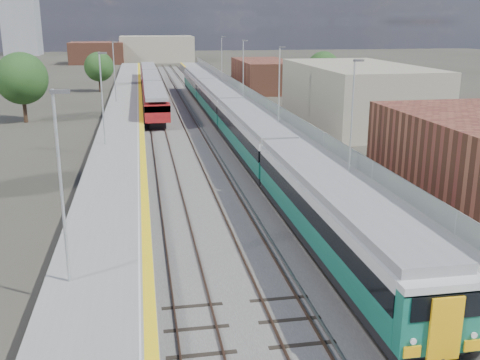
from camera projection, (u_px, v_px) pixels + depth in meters
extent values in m
plane|color=#47443A|center=(205.00, 120.00, 63.80)|extent=(320.00, 320.00, 0.00)
cube|color=#565451|center=(184.00, 117.00, 65.78)|extent=(10.50, 155.00, 0.06)
cube|color=#4C3323|center=(207.00, 113.00, 68.63)|extent=(0.07, 160.00, 0.14)
cube|color=#4C3323|center=(218.00, 112.00, 68.88)|extent=(0.07, 160.00, 0.14)
cube|color=#4C3323|center=(178.00, 113.00, 68.05)|extent=(0.07, 160.00, 0.14)
cube|color=#4C3323|center=(190.00, 113.00, 68.29)|extent=(0.07, 160.00, 0.14)
cube|color=#4C3323|center=(149.00, 114.00, 67.46)|extent=(0.07, 160.00, 0.14)
cube|color=#4C3323|center=(161.00, 114.00, 67.70)|extent=(0.07, 160.00, 0.14)
cube|color=gray|center=(204.00, 113.00, 68.58)|extent=(0.08, 160.00, 0.10)
cube|color=gray|center=(193.00, 113.00, 68.35)|extent=(0.08, 160.00, 0.10)
cube|color=slate|center=(246.00, 112.00, 66.91)|extent=(4.70, 155.00, 1.00)
cube|color=gray|center=(246.00, 107.00, 66.77)|extent=(4.70, 155.00, 0.03)
cube|color=yellow|center=(229.00, 108.00, 66.41)|extent=(0.40, 155.00, 0.01)
cube|color=gray|center=(264.00, 102.00, 66.98)|extent=(0.06, 155.00, 1.20)
cylinder|color=#9EA0A3|center=(352.00, 117.00, 37.07)|extent=(0.12, 0.12, 7.50)
cube|color=#4C4C4F|center=(359.00, 60.00, 36.12)|extent=(0.70, 0.18, 0.14)
cylinder|color=#9EA0A3|center=(279.00, 85.00, 56.03)|extent=(0.12, 0.12, 7.50)
cube|color=#4C4C4F|center=(282.00, 47.00, 55.08)|extent=(0.70, 0.18, 0.14)
cylinder|color=#9EA0A3|center=(243.00, 69.00, 74.98)|extent=(0.12, 0.12, 7.50)
cube|color=#4C4C4F|center=(245.00, 41.00, 74.03)|extent=(0.70, 0.18, 0.14)
cylinder|color=#9EA0A3|center=(222.00, 59.00, 93.93)|extent=(0.12, 0.12, 7.50)
cube|color=#4C4C4F|center=(223.00, 37.00, 92.98)|extent=(0.70, 0.18, 0.14)
cube|color=slate|center=(124.00, 115.00, 64.51)|extent=(4.30, 155.00, 1.00)
cube|color=gray|center=(124.00, 111.00, 64.37)|extent=(4.30, 155.00, 0.03)
cube|color=yellow|center=(141.00, 110.00, 64.69)|extent=(0.45, 155.00, 0.01)
cube|color=silver|center=(138.00, 110.00, 64.63)|extent=(0.08, 155.00, 0.01)
cylinder|color=#9EA0A3|center=(61.00, 190.00, 20.99)|extent=(0.12, 0.12, 7.50)
cube|color=#4C4C4F|center=(60.00, 92.00, 20.04)|extent=(0.70, 0.18, 0.14)
cylinder|color=#9EA0A3|center=(102.00, 99.00, 45.63)|extent=(0.12, 0.12, 7.50)
cube|color=#4C4C4F|center=(102.00, 53.00, 44.67)|extent=(0.70, 0.18, 0.14)
cylinder|color=#9EA0A3|center=(114.00, 72.00, 70.26)|extent=(0.12, 0.12, 7.50)
cube|color=#4C4C4F|center=(115.00, 42.00, 69.31)|extent=(0.70, 0.18, 0.14)
cube|color=#A09880|center=(356.00, 95.00, 60.87)|extent=(11.00, 22.00, 6.40)
cube|color=brown|center=(264.00, 75.00, 91.86)|extent=(8.00, 18.00, 4.80)
cube|color=#A09880|center=(157.00, 49.00, 157.26)|extent=(20.00, 14.00, 7.00)
cube|color=brown|center=(97.00, 53.00, 150.03)|extent=(14.00, 12.00, 5.60)
cube|color=black|center=(331.00, 239.00, 26.68)|extent=(2.68, 19.24, 0.45)
cube|color=#126146|center=(332.00, 223.00, 26.46)|extent=(2.78, 19.24, 1.12)
cube|color=black|center=(333.00, 205.00, 26.22)|extent=(2.84, 19.24, 0.77)
cube|color=silver|center=(333.00, 193.00, 26.06)|extent=(2.78, 19.24, 0.47)
cube|color=gray|center=(334.00, 184.00, 25.94)|extent=(2.47, 19.24, 0.39)
cube|color=black|center=(251.00, 149.00, 45.38)|extent=(2.68, 19.24, 0.45)
cube|color=#126146|center=(251.00, 140.00, 45.17)|extent=(2.78, 19.24, 1.12)
cube|color=black|center=(251.00, 129.00, 44.93)|extent=(2.84, 19.24, 0.77)
cube|color=silver|center=(251.00, 121.00, 44.76)|extent=(2.78, 19.24, 0.47)
cube|color=gray|center=(251.00, 116.00, 44.65)|extent=(2.47, 19.24, 0.39)
cube|color=black|center=(218.00, 112.00, 64.08)|extent=(2.68, 19.24, 0.45)
cube|color=#126146|center=(218.00, 105.00, 63.87)|extent=(2.78, 19.24, 1.12)
cube|color=black|center=(218.00, 97.00, 63.63)|extent=(2.84, 19.24, 0.77)
cube|color=silver|center=(217.00, 92.00, 63.46)|extent=(2.78, 19.24, 0.47)
cube|color=gray|center=(217.00, 88.00, 63.35)|extent=(2.47, 19.24, 0.39)
cube|color=black|center=(199.00, 92.00, 82.79)|extent=(2.68, 19.24, 0.45)
cube|color=#126146|center=(199.00, 86.00, 82.57)|extent=(2.78, 19.24, 1.12)
cube|color=black|center=(199.00, 80.00, 82.33)|extent=(2.84, 19.24, 0.77)
cube|color=silver|center=(199.00, 76.00, 82.16)|extent=(2.78, 19.24, 0.47)
cube|color=gray|center=(199.00, 73.00, 82.05)|extent=(2.47, 19.24, 0.39)
cube|color=#126146|center=(440.00, 320.00, 16.99)|extent=(2.76, 0.59, 2.07)
cube|color=black|center=(447.00, 307.00, 16.54)|extent=(2.27, 0.06, 0.79)
cube|color=#F6AE10|center=(446.00, 329.00, 16.67)|extent=(1.04, 0.10, 2.07)
cube|color=black|center=(156.00, 115.00, 65.04)|extent=(1.76, 14.95, 0.61)
cube|color=maroon|center=(155.00, 102.00, 64.64)|extent=(2.59, 17.59, 1.85)
cube|color=black|center=(155.00, 98.00, 64.51)|extent=(2.65, 17.59, 0.65)
cube|color=gray|center=(154.00, 90.00, 64.26)|extent=(2.31, 17.59, 0.37)
cube|color=black|center=(152.00, 95.00, 82.18)|extent=(1.76, 14.95, 0.61)
cube|color=maroon|center=(151.00, 85.00, 81.78)|extent=(2.59, 17.59, 1.85)
cube|color=black|center=(151.00, 82.00, 81.66)|extent=(2.65, 17.59, 0.65)
cube|color=gray|center=(151.00, 76.00, 81.40)|extent=(2.31, 17.59, 0.37)
cube|color=black|center=(149.00, 83.00, 99.32)|extent=(1.76, 14.95, 0.61)
cube|color=maroon|center=(149.00, 74.00, 98.92)|extent=(2.59, 17.59, 1.85)
cube|color=black|center=(149.00, 72.00, 98.80)|extent=(2.65, 17.59, 0.65)
cube|color=gray|center=(148.00, 66.00, 98.55)|extent=(2.31, 17.59, 0.37)
cylinder|color=#382619|center=(25.00, 110.00, 62.29)|extent=(0.44, 0.44, 2.69)
sphere|color=#1F4018|center=(22.00, 78.00, 61.33)|extent=(5.68, 5.68, 5.68)
cylinder|color=#382619|center=(100.00, 85.00, 89.58)|extent=(0.44, 0.44, 2.19)
sphere|color=#1F4018|center=(99.00, 67.00, 88.80)|extent=(4.63, 4.63, 4.63)
cylinder|color=#382619|center=(322.00, 89.00, 84.11)|extent=(0.44, 0.44, 2.33)
sphere|color=#1F4018|center=(323.00, 68.00, 83.28)|extent=(4.91, 4.91, 4.91)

